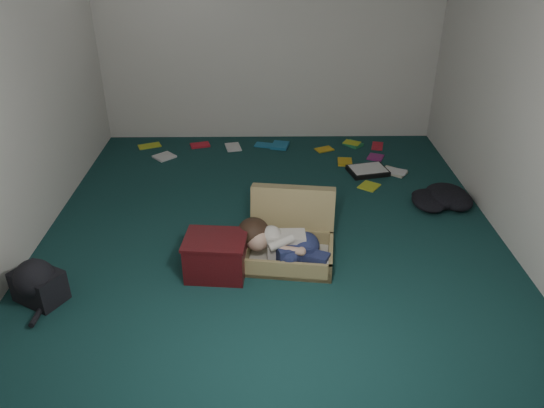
{
  "coord_description": "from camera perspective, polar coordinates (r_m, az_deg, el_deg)",
  "views": [
    {
      "loc": [
        -0.05,
        -4.03,
        2.49
      ],
      "look_at": [
        0.0,
        -0.15,
        0.35
      ],
      "focal_mm": 35.0,
      "sensor_mm": 36.0,
      "label": 1
    }
  ],
  "objects": [
    {
      "name": "wall_back",
      "position": [
        6.39,
        -0.32,
        18.16
      ],
      "size": [
        4.5,
        0.0,
        4.5
      ],
      "primitive_type": "plane",
      "rotation": [
        1.57,
        0.0,
        0.0
      ],
      "color": "white",
      "rests_on": "ground"
    },
    {
      "name": "wall_front",
      "position": [
        2.14,
        0.79,
        -4.93
      ],
      "size": [
        4.5,
        0.0,
        4.5
      ],
      "primitive_type": "plane",
      "rotation": [
        -1.57,
        0.0,
        0.0
      ],
      "color": "white",
      "rests_on": "ground"
    },
    {
      "name": "maroon_bin",
      "position": [
        4.13,
        -6.04,
        -5.58
      ],
      "size": [
        0.5,
        0.41,
        0.33
      ],
      "rotation": [
        0.0,
        0.0,
        -0.09
      ],
      "color": "#410D10",
      "rests_on": "floor"
    },
    {
      "name": "clothing_pile",
      "position": [
        5.38,
        17.87,
        0.74
      ],
      "size": [
        0.56,
        0.49,
        0.16
      ],
      "primitive_type": null,
      "rotation": [
        0.0,
        0.0,
        -0.2
      ],
      "color": "black",
      "rests_on": "floor"
    },
    {
      "name": "book_scatter",
      "position": [
        6.24,
        2.25,
        5.46
      ],
      "size": [
        3.0,
        1.36,
        0.02
      ],
      "color": "#BFD024",
      "rests_on": "floor"
    },
    {
      "name": "backpack",
      "position": [
        4.23,
        -23.8,
        -7.96
      ],
      "size": [
        0.55,
        0.52,
        0.26
      ],
      "primitive_type": null,
      "rotation": [
        0.0,
        0.0,
        -0.51
      ],
      "color": "black",
      "rests_on": "floor"
    },
    {
      "name": "floor",
      "position": [
        4.74,
        -0.03,
        -2.83
      ],
      "size": [
        4.5,
        4.5,
        0.0
      ],
      "primitive_type": "plane",
      "color": "#133737",
      "rests_on": "ground"
    },
    {
      "name": "wall_left",
      "position": [
        4.63,
        -26.13,
        11.08
      ],
      "size": [
        0.0,
        4.5,
        4.5
      ],
      "primitive_type": "plane",
      "rotation": [
        1.57,
        0.0,
        1.57
      ],
      "color": "white",
      "rests_on": "ground"
    },
    {
      "name": "paper_tray",
      "position": [
        5.87,
        10.26,
        3.57
      ],
      "size": [
        0.46,
        0.39,
        0.06
      ],
      "rotation": [
        0.0,
        0.0,
        0.23
      ],
      "color": "black",
      "rests_on": "floor"
    },
    {
      "name": "person",
      "position": [
        4.2,
        1.14,
        -4.27
      ],
      "size": [
        0.74,
        0.44,
        0.32
      ],
      "rotation": [
        0.0,
        0.0,
        -0.13
      ],
      "color": "beige",
      "rests_on": "suitcase"
    },
    {
      "name": "suitcase",
      "position": [
        4.36,
        2.0,
        -3.52
      ],
      "size": [
        0.78,
        0.77,
        0.52
      ],
      "rotation": [
        0.0,
        0.0,
        -0.13
      ],
      "color": "#A18E59",
      "rests_on": "floor"
    },
    {
      "name": "wall_right",
      "position": [
        4.68,
        25.82,
        11.31
      ],
      "size": [
        0.0,
        4.5,
        4.5
      ],
      "primitive_type": "plane",
      "rotation": [
        1.57,
        0.0,
        -1.57
      ],
      "color": "white",
      "rests_on": "ground"
    }
  ]
}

